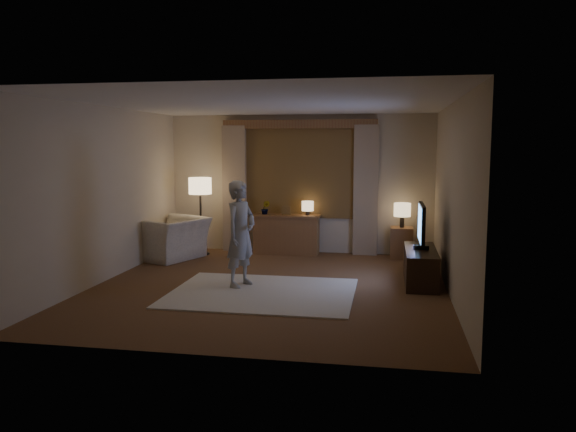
% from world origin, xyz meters
% --- Properties ---
extents(room, '(5.04, 5.54, 2.64)m').
position_xyz_m(room, '(0.00, 0.50, 1.33)').
color(room, brown).
rests_on(room, ground).
extents(rug, '(2.50, 2.00, 0.02)m').
position_xyz_m(rug, '(-0.02, -0.41, 0.01)').
color(rug, beige).
rests_on(rug, floor).
extents(sideboard, '(1.20, 0.40, 0.70)m').
position_xyz_m(sideboard, '(-0.21, 2.50, 0.35)').
color(sideboard, brown).
rests_on(sideboard, floor).
extents(picture_frame, '(0.16, 0.02, 0.20)m').
position_xyz_m(picture_frame, '(-0.21, 2.50, 0.80)').
color(picture_frame, brown).
rests_on(picture_frame, sideboard).
extents(plant, '(0.17, 0.13, 0.30)m').
position_xyz_m(plant, '(-0.61, 2.50, 0.85)').
color(plant, '#999999').
rests_on(plant, sideboard).
extents(table_lamp_sideboard, '(0.22, 0.22, 0.30)m').
position_xyz_m(table_lamp_sideboard, '(0.19, 2.50, 0.90)').
color(table_lamp_sideboard, black).
rests_on(table_lamp_sideboard, sideboard).
extents(floor_lamp, '(0.42, 0.42, 1.44)m').
position_xyz_m(floor_lamp, '(-1.77, 2.16, 1.21)').
color(floor_lamp, black).
rests_on(floor_lamp, floor).
extents(armchair, '(1.34, 1.42, 0.74)m').
position_xyz_m(armchair, '(-2.15, 1.65, 0.37)').
color(armchair, beige).
rests_on(armchair, floor).
extents(side_table, '(0.40, 0.40, 0.56)m').
position_xyz_m(side_table, '(1.91, 2.45, 0.28)').
color(side_table, brown).
rests_on(side_table, floor).
extents(table_lamp_side, '(0.30, 0.30, 0.44)m').
position_xyz_m(table_lamp_side, '(1.91, 2.45, 0.87)').
color(table_lamp_side, black).
rests_on(table_lamp_side, side_table).
extents(tv_stand, '(0.45, 1.40, 0.50)m').
position_xyz_m(tv_stand, '(2.15, 0.61, 0.25)').
color(tv_stand, black).
rests_on(tv_stand, floor).
extents(tv, '(0.23, 0.93, 0.67)m').
position_xyz_m(tv, '(2.15, 0.61, 0.87)').
color(tv, black).
rests_on(tv, tv_stand).
extents(person, '(0.55, 0.65, 1.51)m').
position_xyz_m(person, '(-0.40, -0.10, 0.78)').
color(person, '#ACA89F').
rests_on(person, rug).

